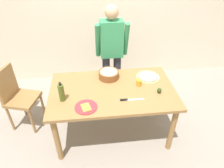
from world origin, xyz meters
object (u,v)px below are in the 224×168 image
at_px(pizza_raw_on_board, 148,77).
at_px(olive_oil_bottle, 61,93).
at_px(person_cook, 112,50).
at_px(popcorn_bowl, 109,74).
at_px(chair_wooden_left, 17,95).
at_px(dining_table, 112,95).
at_px(chef_knife, 129,100).
at_px(avocado, 159,91).
at_px(plate_with_slice, 86,107).
at_px(cup_orange, 139,83).

relative_size(pizza_raw_on_board, olive_oil_bottle, 1.25).
relative_size(person_cook, olive_oil_bottle, 6.33).
bearing_deg(popcorn_bowl, olive_oil_bottle, -144.92).
height_order(chair_wooden_left, pizza_raw_on_board, chair_wooden_left).
height_order(person_cook, chair_wooden_left, person_cook).
relative_size(dining_table, chair_wooden_left, 1.68).
bearing_deg(chef_knife, olive_oil_bottle, 173.47).
relative_size(dining_table, popcorn_bowl, 5.71).
xyz_separation_m(popcorn_bowl, chef_knife, (0.19, -0.51, -0.05)).
bearing_deg(person_cook, avocado, -60.74).
xyz_separation_m(dining_table, plate_with_slice, (-0.34, -0.31, 0.10)).
height_order(popcorn_bowl, avocado, popcorn_bowl).
bearing_deg(chair_wooden_left, person_cook, 17.82).
bearing_deg(olive_oil_bottle, popcorn_bowl, 35.08).
bearing_deg(pizza_raw_on_board, cup_orange, -133.85).
xyz_separation_m(dining_table, avocado, (0.57, -0.13, 0.13)).
height_order(dining_table, plate_with_slice, plate_with_slice).
bearing_deg(cup_orange, chair_wooden_left, 171.19).
bearing_deg(chef_knife, cup_orange, 57.39).
distance_m(dining_table, avocado, 0.60).
bearing_deg(popcorn_bowl, pizza_raw_on_board, -5.65).
xyz_separation_m(person_cook, cup_orange, (0.28, -0.71, -0.14)).
bearing_deg(cup_orange, popcorn_bowl, 148.79).
height_order(person_cook, cup_orange, person_cook).
relative_size(pizza_raw_on_board, popcorn_bowl, 1.14).
bearing_deg(pizza_raw_on_board, popcorn_bowl, 174.35).
bearing_deg(avocado, popcorn_bowl, 145.30).
distance_m(pizza_raw_on_board, chef_knife, 0.57).
relative_size(person_cook, chef_knife, 5.58).
bearing_deg(chef_knife, pizza_raw_on_board, 52.70).
distance_m(chair_wooden_left, cup_orange, 1.71).
relative_size(pizza_raw_on_board, chef_knife, 1.10).
distance_m(dining_table, popcorn_bowl, 0.32).
distance_m(dining_table, person_cook, 0.81).
relative_size(plate_with_slice, cup_orange, 3.06).
bearing_deg(avocado, dining_table, 166.85).
distance_m(dining_table, plate_with_slice, 0.47).
height_order(plate_with_slice, chef_knife, plate_with_slice).
relative_size(chair_wooden_left, olive_oil_bottle, 3.71).
bearing_deg(avocado, cup_orange, 139.94).
height_order(pizza_raw_on_board, cup_orange, cup_orange).
relative_size(cup_orange, chef_knife, 0.29).
relative_size(chair_wooden_left, chef_knife, 3.27).
bearing_deg(olive_oil_bottle, plate_with_slice, -31.21).
relative_size(dining_table, olive_oil_bottle, 6.25).
bearing_deg(popcorn_bowl, person_cook, 78.98).
xyz_separation_m(pizza_raw_on_board, chef_knife, (-0.35, -0.46, -0.00)).
distance_m(popcorn_bowl, olive_oil_bottle, 0.73).
height_order(cup_orange, chef_knife, cup_orange).
distance_m(dining_table, chef_knife, 0.31).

